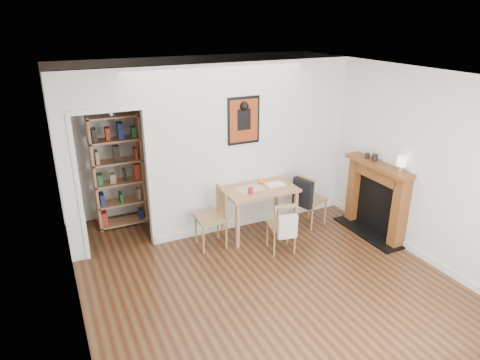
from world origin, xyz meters
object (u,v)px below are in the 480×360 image
chair_front (282,226)px  orange_fruit (261,181)px  chair_left (211,218)px  ceramic_jar_a (375,157)px  ceramic_jar_b (367,156)px  mantel_lamp (402,162)px  dining_table (259,193)px  fireplace (377,196)px  bookshelf (118,172)px  chair_right (310,199)px  notebook (275,184)px  red_glass (251,190)px

chair_front → orange_fruit: size_ratio=10.90×
chair_left → chair_front: size_ratio=1.14×
ceramic_jar_a → ceramic_jar_b: 0.14m
chair_front → mantel_lamp: bearing=-17.9°
chair_left → chair_front: bearing=-33.0°
dining_table → fireplace: fireplace is taller
orange_fruit → chair_front: bearing=-95.4°
bookshelf → chair_left: bearing=-51.1°
dining_table → chair_right: (0.88, -0.12, -0.22)m
orange_fruit → notebook: (0.18, -0.14, -0.03)m
dining_table → chair_front: bearing=-86.9°
chair_right → fireplace: size_ratio=0.70×
dining_table → mantel_lamp: size_ratio=5.02×
chair_right → ceramic_jar_b: bearing=-29.3°
dining_table → red_glass: 0.30m
notebook → ceramic_jar_a: ceramic_jar_a is taller
notebook → ceramic_jar_a: 1.56m
chair_left → bookshelf: (-1.04, 1.29, 0.46)m
chair_left → red_glass: size_ratio=9.54×
fireplace → ceramic_jar_a: ceramic_jar_a is taller
bookshelf → red_glass: bookshelf is taller
chair_right → fireplace: 1.02m
fireplace → chair_front: bearing=175.3°
fireplace → red_glass: (-1.86, 0.63, 0.19)m
chair_front → red_glass: bearing=116.8°
chair_right → notebook: 0.69m
ceramic_jar_b → fireplace: bearing=-80.8°
red_glass → mantel_lamp: size_ratio=0.43×
chair_left → notebook: (1.12, 0.08, 0.31)m
red_glass → bookshelf: bearing=140.7°
orange_fruit → fireplace: bearing=-31.0°
ceramic_jar_b → bookshelf: bearing=153.5°
chair_left → orange_fruit: (0.95, 0.22, 0.34)m
notebook → mantel_lamp: (1.36, -1.17, 0.53)m
chair_front → fireplace: size_ratio=0.64×
red_glass → orange_fruit: red_glass is taller
dining_table → orange_fruit: size_ratio=15.18×
dining_table → orange_fruit: bearing=50.9°
dining_table → fireplace: size_ratio=0.89×
red_glass → ceramic_jar_b: (1.82, -0.37, 0.40)m
chair_front → ceramic_jar_b: 1.76m
red_glass → fireplace: bearing=-18.8°
fireplace → ceramic_jar_b: 0.64m
chair_left → chair_right: chair_left is taller
red_glass → orange_fruit: size_ratio=1.30×
dining_table → bookshelf: bearing=147.3°
fireplace → orange_fruit: bearing=149.0°
chair_right → bookshelf: 3.10m
chair_right → ceramic_jar_b: (0.72, -0.40, 0.75)m
bookshelf → ceramic_jar_b: bookshelf is taller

